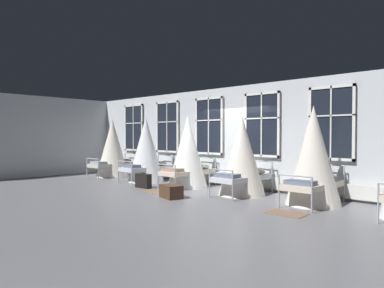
{
  "coord_description": "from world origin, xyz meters",
  "views": [
    {
      "loc": [
        6.61,
        -7.82,
        1.64
      ],
      "look_at": [
        -0.84,
        0.14,
        1.36
      ],
      "focal_mm": 32.81,
      "sensor_mm": 36.0,
      "label": 1
    }
  ],
  "objects": [
    {
      "name": "cot_third",
      "position": [
        -1.07,
        0.18,
        1.08
      ],
      "size": [
        1.29,
        1.85,
        2.25
      ],
      "rotation": [
        0.0,
        0.0,
        1.56
      ],
      "color": "#9EA3A8",
      "rests_on": "ground"
    },
    {
      "name": "suitcase_dark",
      "position": [
        -1.92,
        -0.92,
        0.22
      ],
      "size": [
        0.57,
        0.23,
        0.47
      ],
      "rotation": [
        0.0,
        0.0,
        0.03
      ],
      "color": "black",
      "rests_on": "ground"
    },
    {
      "name": "ground",
      "position": [
        0.0,
        0.0,
        0.0
      ],
      "size": [
        27.07,
        27.07,
        0.0
      ],
      "primitive_type": "plane",
      "color": "slate"
    },
    {
      "name": "cot_fifth",
      "position": [
        3.07,
        0.15,
        1.13
      ],
      "size": [
        1.29,
        1.85,
        2.34
      ],
      "rotation": [
        0.0,
        0.0,
        1.57
      ],
      "color": "#9EA3A8",
      "rests_on": "ground"
    },
    {
      "name": "cot_first",
      "position": [
        -5.18,
        0.16,
        1.1
      ],
      "size": [
        1.29,
        1.87,
        2.28
      ],
      "rotation": [
        0.0,
        0.0,
        1.6
      ],
      "color": "#9EA3A8",
      "rests_on": "ground"
    },
    {
      "name": "back_wall_with_windows",
      "position": [
        0.0,
        1.28,
        1.59
      ],
      "size": [
        14.53,
        0.1,
        3.18
      ],
      "primitive_type": "cube",
      "color": "silver",
      "rests_on": "ground"
    },
    {
      "name": "rug_fifth",
      "position": [
        3.08,
        -1.16,
        0.01
      ],
      "size": [
        0.82,
        0.59,
        0.01
      ],
      "primitive_type": "cube",
      "rotation": [
        0.0,
        0.0,
        0.04
      ],
      "color": "brown",
      "rests_on": "ground"
    },
    {
      "name": "travel_trunk",
      "position": [
        0.0,
        -1.55,
        0.17
      ],
      "size": [
        0.73,
        0.57,
        0.34
      ],
      "primitive_type": "cube",
      "rotation": [
        0.0,
        0.0,
        -0.3
      ],
      "color": "#472D1E",
      "rests_on": "ground"
    },
    {
      "name": "cot_fourth",
      "position": [
        1.06,
        0.11,
        1.05
      ],
      "size": [
        1.29,
        1.86,
        2.17
      ],
      "rotation": [
        0.0,
        0.0,
        1.55
      ],
      "color": "#9EA3A8",
      "rests_on": "ground"
    },
    {
      "name": "rug_third",
      "position": [
        -1.03,
        -1.16,
        0.01
      ],
      "size": [
        0.8,
        0.56,
        0.01
      ],
      "primitive_type": "cube",
      "rotation": [
        0.0,
        0.0,
        0.0
      ],
      "color": "brown",
      "rests_on": "ground"
    },
    {
      "name": "cot_second",
      "position": [
        -3.06,
        0.13,
        1.1
      ],
      "size": [
        1.29,
        1.85,
        2.28
      ],
      "rotation": [
        0.0,
        0.0,
        1.56
      ],
      "color": "#9EA3A8",
      "rests_on": "ground"
    },
    {
      "name": "window_bank",
      "position": [
        0.0,
        1.16,
        1.13
      ],
      "size": [
        11.45,
        0.1,
        2.84
      ],
      "color": "black",
      "rests_on": "ground"
    },
    {
      "name": "end_wall_left",
      "position": [
        -7.27,
        -1.66,
        1.59
      ],
      "size": [
        0.1,
        6.79,
        3.18
      ],
      "primitive_type": "cube",
      "color": "silver",
      "rests_on": "ground"
    }
  ]
}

